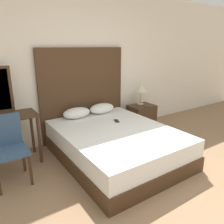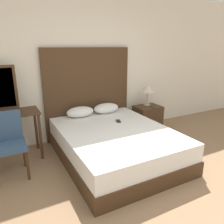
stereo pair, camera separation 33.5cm
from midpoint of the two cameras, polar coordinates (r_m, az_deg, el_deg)
The scene contains 11 objects.
ground_plane at distance 2.62m, azimuth 19.38°, elevation -24.89°, with size 16.00×16.00×0.00m, color #8C6B4C.
wall_back at distance 4.14m, azimuth -10.19°, elevation 11.75°, with size 10.00×0.06×2.70m.
bed at distance 3.45m, azimuth -1.85°, elevation -8.30°, with size 1.59×2.05×0.48m.
headboard at distance 4.14m, azimuth -9.71°, elevation 4.61°, with size 1.67×0.05×1.68m.
pillow_left at distance 3.91m, azimuth -11.62°, elevation -0.27°, with size 0.49×0.29×0.19m.
pillow_right at distance 4.13m, azimuth -4.98°, elevation 0.91°, with size 0.49×0.29×0.19m.
phone_on_bed at distance 3.70m, azimuth -1.40°, elevation -2.38°, with size 0.12×0.16×0.01m.
nightstand at distance 4.63m, azimuth 5.62°, elevation -1.36°, with size 0.52×0.40×0.52m.
table_lamp at distance 4.56m, azimuth 5.49°, elevation 6.29°, with size 0.28×0.28×0.45m.
phone_on_nightstand at distance 4.50m, azimuth 6.76°, elevation 1.54°, with size 0.10×0.16×0.01m.
chair at distance 3.17m, azimuth -28.41°, elevation -7.61°, with size 0.43×0.44×0.87m.
Camera 1 is at (-1.81, -0.99, 1.71)m, focal length 35.00 mm.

